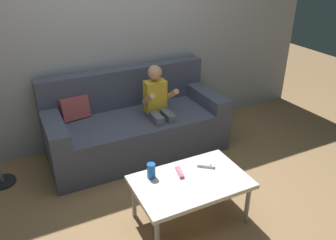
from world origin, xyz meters
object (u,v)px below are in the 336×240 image
at_px(person_seated_on_couch, 159,106).
at_px(game_remote_white_near_edge, 206,165).
at_px(coffee_table, 191,184).
at_px(soda_can, 151,171).
at_px(couch, 134,125).
at_px(game_remote_pink_center, 180,172).

height_order(person_seated_on_couch, game_remote_white_near_edge, person_seated_on_couch).
bearing_deg(game_remote_white_near_edge, person_seated_on_couch, 89.67).
distance_m(coffee_table, soda_can, 0.32).
bearing_deg(soda_can, person_seated_on_couch, 61.72).
height_order(couch, game_remote_white_near_edge, couch).
relative_size(couch, game_remote_pink_center, 12.66).
relative_size(game_remote_pink_center, soda_can, 1.18).
bearing_deg(person_seated_on_couch, coffee_table, -101.32).
distance_m(game_remote_white_near_edge, game_remote_pink_center, 0.24).
bearing_deg(game_remote_pink_center, game_remote_white_near_edge, -2.67).
height_order(person_seated_on_couch, coffee_table, person_seated_on_couch).
height_order(couch, soda_can, couch).
bearing_deg(person_seated_on_couch, game_remote_pink_center, -104.85).
distance_m(game_remote_pink_center, soda_can, 0.23).
height_order(coffee_table, soda_can, soda_can).
bearing_deg(couch, game_remote_white_near_edge, -79.53).
distance_m(person_seated_on_couch, soda_can, 0.98).
xyz_separation_m(coffee_table, game_remote_pink_center, (-0.04, 0.11, 0.05)).
bearing_deg(soda_can, couch, 76.31).
relative_size(couch, coffee_table, 2.07).
bearing_deg(game_remote_white_near_edge, soda_can, 171.78).
xyz_separation_m(couch, soda_can, (-0.25, -1.04, 0.15)).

